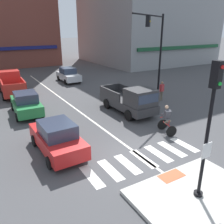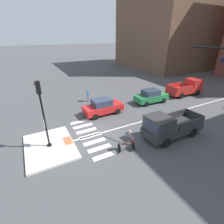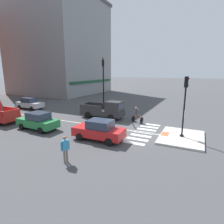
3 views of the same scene
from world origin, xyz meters
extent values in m
plane|color=#474749|center=(0.00, 0.00, 0.00)|extent=(300.00, 300.00, 0.00)
cube|color=beige|center=(0.00, -3.41, 0.07)|extent=(4.64, 3.39, 0.15)
cube|color=#DB5B38|center=(0.00, -2.06, 0.15)|extent=(1.10, 0.60, 0.01)
cylinder|color=black|center=(0.00, -3.41, 0.21)|extent=(0.32, 0.32, 0.12)
cylinder|color=black|center=(0.00, -3.41, 2.21)|extent=(0.12, 0.12, 3.89)
cube|color=white|center=(0.00, -3.48, 2.02)|extent=(0.44, 0.03, 0.56)
cube|color=black|center=(0.00, -3.41, 4.58)|extent=(0.24, 0.28, 0.84)
sphere|color=red|center=(0.00, -3.57, 4.83)|extent=(0.12, 0.12, 0.12)
sphere|color=green|center=(0.00, -3.57, 4.33)|extent=(0.12, 0.12, 0.12)
cube|color=silver|center=(-2.77, -0.21, 0.00)|extent=(0.44, 1.80, 0.01)
cube|color=silver|center=(-1.85, -0.21, 0.00)|extent=(0.44, 1.80, 0.01)
cube|color=silver|center=(-0.92, -0.21, 0.00)|extent=(0.44, 1.80, 0.01)
cube|color=silver|center=(0.00, -0.21, 0.00)|extent=(0.44, 1.80, 0.01)
cube|color=silver|center=(0.92, -0.21, 0.00)|extent=(0.44, 1.80, 0.01)
cube|color=silver|center=(1.85, -0.21, 0.00)|extent=(0.44, 1.80, 0.01)
cube|color=silver|center=(2.77, -0.21, 0.00)|extent=(0.44, 1.80, 0.01)
cube|color=silver|center=(0.01, 10.00, 0.00)|extent=(0.14, 28.00, 0.01)
cylinder|color=black|center=(8.69, 8.65, 3.56)|extent=(0.18, 0.18, 7.11)
cylinder|color=black|center=(6.05, 7.24, 6.86)|extent=(5.32, 2.92, 0.11)
cube|color=black|center=(5.79, 7.10, 6.41)|extent=(0.37, 0.39, 0.80)
sphere|color=gold|center=(5.87, 6.95, 6.41)|extent=(0.12, 0.12, 0.12)
cube|color=gray|center=(22.43, 28.33, 10.97)|extent=(19.37, 18.62, 21.93)
cube|color=#194C2D|center=(22.43, 18.87, 3.10)|extent=(17.43, 0.30, 0.50)
cube|color=silver|center=(3.07, 17.84, 0.65)|extent=(1.76, 4.13, 0.70)
cube|color=#2D384C|center=(3.07, 17.99, 1.32)|extent=(1.51, 1.92, 0.64)
cylinder|color=black|center=(3.88, 16.56, 0.30)|extent=(0.19, 0.60, 0.60)
cylinder|color=black|center=(2.21, 16.58, 0.30)|extent=(0.19, 0.60, 0.60)
cylinder|color=black|center=(3.92, 19.10, 0.30)|extent=(0.19, 0.60, 0.60)
cylinder|color=black|center=(2.25, 19.12, 0.30)|extent=(0.19, 0.60, 0.60)
cube|color=#237A3D|center=(-3.46, 9.11, 0.65)|extent=(1.86, 4.16, 0.70)
cube|color=#2D384C|center=(-3.47, 8.96, 1.32)|extent=(1.55, 1.96, 0.64)
cylinder|color=black|center=(-4.24, 10.41, 0.30)|extent=(0.20, 0.61, 0.60)
cylinder|color=black|center=(-2.58, 10.34, 0.30)|extent=(0.20, 0.61, 0.60)
cylinder|color=black|center=(-4.34, 7.87, 0.30)|extent=(0.20, 0.61, 0.60)
cylinder|color=black|center=(-2.68, 7.80, 0.30)|extent=(0.20, 0.61, 0.60)
cube|color=red|center=(-3.32, 2.55, 0.65)|extent=(1.81, 4.14, 0.70)
cube|color=#2D384C|center=(-3.31, 2.40, 1.32)|extent=(1.53, 1.94, 0.64)
cylinder|color=black|center=(-4.18, 3.80, 0.30)|extent=(0.20, 0.60, 0.60)
cylinder|color=black|center=(-2.52, 3.85, 0.30)|extent=(0.20, 0.60, 0.60)
cylinder|color=black|center=(-4.12, 1.26, 0.30)|extent=(0.20, 0.60, 0.60)
cylinder|color=black|center=(-2.45, 1.30, 0.30)|extent=(0.20, 0.60, 0.60)
cube|color=red|center=(-2.66, 13.92, 1.28)|extent=(0.24, 2.81, 0.60)
cube|color=red|center=(-3.61, 12.48, 1.28)|extent=(1.80, 0.18, 0.60)
cylinder|color=black|center=(-2.66, 13.54, 0.38)|extent=(0.27, 0.77, 0.76)
cube|color=#2D2D30|center=(3.09, 5.77, 0.68)|extent=(1.90, 5.10, 0.60)
cube|color=#2D2D30|center=(3.09, 4.17, 1.53)|extent=(1.80, 1.70, 1.10)
cube|color=#2D384C|center=(3.09, 3.34, 1.61)|extent=(1.62, 0.08, 0.60)
cube|color=#2D2D30|center=(3.98, 6.79, 1.28)|extent=(0.12, 2.81, 0.60)
cube|color=#2D2D30|center=(2.20, 6.79, 1.28)|extent=(0.12, 2.81, 0.60)
cube|color=#2D2D30|center=(3.09, 8.27, 1.28)|extent=(1.80, 0.10, 0.60)
cylinder|color=black|center=(4.00, 4.19, 0.38)|extent=(0.24, 0.76, 0.76)
cylinder|color=black|center=(2.18, 4.19, 0.38)|extent=(0.24, 0.76, 0.76)
cylinder|color=black|center=(4.00, 7.18, 0.38)|extent=(0.24, 0.76, 0.76)
cylinder|color=black|center=(2.18, 7.18, 0.38)|extent=(0.24, 0.76, 0.76)
cylinder|color=black|center=(3.11, 1.91, 0.33)|extent=(0.65, 0.19, 0.66)
cylinder|color=black|center=(2.86, 0.89, 0.33)|extent=(0.65, 0.19, 0.66)
cylinder|color=#B21E1E|center=(2.98, 1.40, 0.55)|extent=(0.26, 0.88, 0.05)
cylinder|color=#B21E1E|center=(2.94, 1.22, 0.73)|extent=(0.04, 0.04, 0.30)
cylinder|color=#B21E1E|center=(3.09, 1.86, 0.85)|extent=(0.44, 0.14, 0.04)
cylinder|color=#6B6051|center=(2.90, 1.39, 0.73)|extent=(0.21, 0.41, 0.33)
cylinder|color=#6B6051|center=(3.05, 1.36, 0.73)|extent=(0.21, 0.41, 0.33)
cube|color=#3F3F47|center=(3.00, 1.47, 1.16)|extent=(0.42, 0.45, 0.60)
sphere|color=tan|center=(3.03, 1.59, 1.57)|extent=(0.22, 0.22, 0.22)
cylinder|color=#3F3F47|center=(2.89, 1.69, 1.16)|extent=(0.19, 0.46, 0.31)
cylinder|color=#3F3F47|center=(3.20, 1.61, 1.16)|extent=(0.19, 0.46, 0.31)
cylinder|color=#6B6051|center=(-7.39, 2.39, 0.41)|extent=(0.12, 0.12, 0.82)
cylinder|color=#6B6051|center=(-7.53, 2.47, 0.41)|extent=(0.12, 0.12, 0.82)
cube|color=#338CBF|center=(-7.46, 2.43, 1.12)|extent=(0.42, 0.36, 0.60)
cylinder|color=#338CBF|center=(-7.25, 2.33, 1.07)|extent=(0.09, 0.09, 0.56)
cylinder|color=#338CBF|center=(-7.66, 2.53, 1.07)|extent=(0.09, 0.09, 0.56)
sphere|color=#936B4C|center=(-7.46, 2.43, 1.56)|extent=(0.22, 0.22, 0.22)
cylinder|color=#6B6051|center=(7.18, 6.62, 0.41)|extent=(0.12, 0.12, 0.82)
cylinder|color=#6B6051|center=(7.34, 6.63, 0.41)|extent=(0.12, 0.12, 0.82)
cube|color=#B73338|center=(7.26, 6.63, 1.12)|extent=(0.38, 0.25, 0.60)
cylinder|color=#B73338|center=(7.04, 6.61, 1.07)|extent=(0.09, 0.09, 0.56)
cylinder|color=#B73338|center=(7.49, 6.65, 1.07)|extent=(0.09, 0.09, 0.56)
sphere|color=#936B4C|center=(7.26, 6.63, 1.56)|extent=(0.22, 0.22, 0.22)
camera|label=1|loc=(-6.25, -7.74, 5.88)|focal=37.02mm
camera|label=2|loc=(10.89, -3.99, 7.55)|focal=26.25mm
camera|label=3|loc=(-15.33, -4.51, 5.36)|focal=29.33mm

